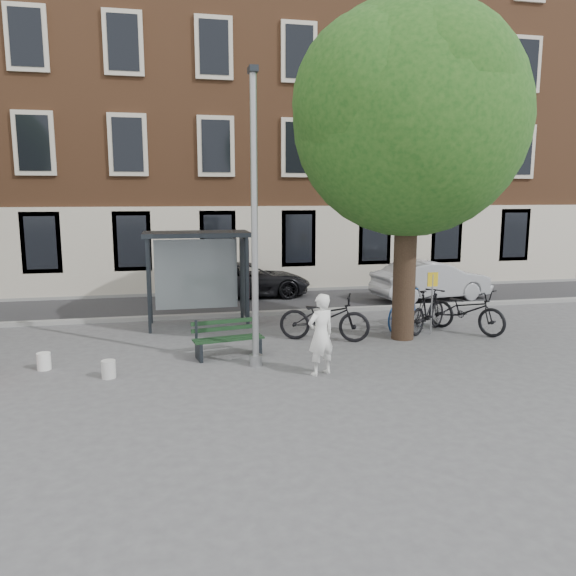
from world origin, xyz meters
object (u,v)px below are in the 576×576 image
(bus_shelter, at_px, (211,257))
(bike_b, at_px, (403,308))
(bike_c, at_px, (466,310))
(bike_d, at_px, (428,310))
(painter, at_px, (321,334))
(bike_a, at_px, (324,317))
(notice_sign, at_px, (432,292))
(bench, at_px, (228,340))
(car_dark, at_px, (249,279))
(lamppost, at_px, (255,236))
(car_silver, at_px, (431,280))

(bus_shelter, distance_m, bike_b, 5.46)
(bike_c, bearing_deg, bike_d, 135.43)
(painter, distance_m, bike_a, 2.71)
(bus_shelter, height_order, bike_a, bus_shelter)
(bike_b, height_order, bike_d, bike_d)
(notice_sign, bearing_deg, bike_d, 84.42)
(bench, bearing_deg, notice_sign, 0.41)
(painter, xyz_separation_m, car_dark, (-0.17, 9.15, -0.23))
(car_dark, bearing_deg, lamppost, 173.59)
(bike_a, relative_size, bike_b, 1.18)
(car_silver, distance_m, notice_sign, 5.10)
(car_silver, height_order, notice_sign, notice_sign)
(bike_d, bearing_deg, bench, 63.84)
(bus_shelter, height_order, bench, bus_shelter)
(lamppost, distance_m, bus_shelter, 4.24)
(lamppost, bearing_deg, car_dark, 82.92)
(bike_b, height_order, car_silver, car_silver)
(bike_a, relative_size, car_silver, 0.55)
(lamppost, relative_size, bike_a, 2.70)
(bike_b, bearing_deg, lamppost, 75.61)
(bike_d, xyz_separation_m, car_silver, (2.20, 4.30, 0.10))
(bench, relative_size, notice_sign, 1.00)
(painter, bearing_deg, bike_b, -154.75)
(lamppost, distance_m, bike_d, 5.78)
(car_silver, bearing_deg, bus_shelter, 98.17)
(painter, height_order, bike_b, painter)
(lamppost, xyz_separation_m, car_dark, (1.03, 8.29, -2.17))
(bike_b, bearing_deg, bike_c, -161.25)
(bike_c, distance_m, bike_d, 1.01)
(bench, height_order, notice_sign, notice_sign)
(bus_shelter, bearing_deg, bike_a, -42.42)
(bike_c, distance_m, car_silver, 4.68)
(bus_shelter, height_order, car_silver, bus_shelter)
(bus_shelter, xyz_separation_m, car_dark, (1.64, 4.18, -1.31))
(lamppost, bearing_deg, bike_c, 16.95)
(bike_d, xyz_separation_m, notice_sign, (-0.03, -0.26, 0.56))
(bike_d, distance_m, car_silver, 4.83)
(bus_shelter, bearing_deg, car_silver, 16.02)
(lamppost, relative_size, car_dark, 1.39)
(lamppost, xyz_separation_m, bike_d, (4.94, 2.03, -2.20))
(bike_c, xyz_separation_m, car_dark, (-4.90, 6.48, 0.02))
(lamppost, height_order, bike_a, lamppost)
(lamppost, height_order, bus_shelter, lamppost)
(bike_d, bearing_deg, bike_a, 57.39)
(bench, relative_size, bike_c, 0.73)
(bus_shelter, bearing_deg, lamppost, -81.57)
(car_dark, bearing_deg, bike_a, -170.92)
(lamppost, bearing_deg, bike_d, 22.37)
(painter, height_order, bike_c, painter)
(bus_shelter, xyz_separation_m, bike_d, (5.55, -2.07, -1.34))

